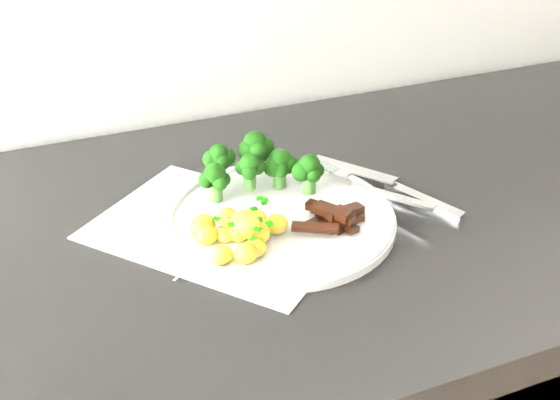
{
  "coord_description": "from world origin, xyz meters",
  "views": [
    {
      "loc": [
        -0.32,
        1.06,
        1.3
      ],
      "look_at": [
        -0.07,
        1.67,
        0.91
      ],
      "focal_mm": 45.57,
      "sensor_mm": 36.0,
      "label": 1
    }
  ],
  "objects_px": {
    "plate": "(280,218)",
    "beef_strips": "(335,217)",
    "potatoes": "(237,229)",
    "fork": "(373,188)",
    "knife": "(403,192)",
    "broccoli": "(258,163)",
    "recipe_paper": "(221,228)"
  },
  "relations": [
    {
      "from": "potatoes",
      "to": "fork",
      "type": "relative_size",
      "value": 0.64
    },
    {
      "from": "broccoli",
      "to": "knife",
      "type": "height_order",
      "value": "broccoli"
    },
    {
      "from": "recipe_paper",
      "to": "beef_strips",
      "type": "height_order",
      "value": "beef_strips"
    },
    {
      "from": "plate",
      "to": "broccoli",
      "type": "distance_m",
      "value": 0.08
    },
    {
      "from": "broccoli",
      "to": "potatoes",
      "type": "distance_m",
      "value": 0.12
    },
    {
      "from": "plate",
      "to": "fork",
      "type": "height_order",
      "value": "fork"
    },
    {
      "from": "broccoli",
      "to": "beef_strips",
      "type": "relative_size",
      "value": 1.59
    },
    {
      "from": "potatoes",
      "to": "fork",
      "type": "distance_m",
      "value": 0.18
    },
    {
      "from": "plate",
      "to": "knife",
      "type": "distance_m",
      "value": 0.16
    },
    {
      "from": "potatoes",
      "to": "fork",
      "type": "xyz_separation_m",
      "value": [
        0.18,
        0.03,
        -0.01
      ]
    },
    {
      "from": "recipe_paper",
      "to": "broccoli",
      "type": "relative_size",
      "value": 2.29
    },
    {
      "from": "beef_strips",
      "to": "knife",
      "type": "xyz_separation_m",
      "value": [
        0.11,
        0.03,
        -0.01
      ]
    },
    {
      "from": "broccoli",
      "to": "fork",
      "type": "bearing_deg",
      "value": -28.43
    },
    {
      "from": "knife",
      "to": "recipe_paper",
      "type": "bearing_deg",
      "value": 175.25
    },
    {
      "from": "beef_strips",
      "to": "potatoes",
      "type": "bearing_deg",
      "value": 175.66
    },
    {
      "from": "broccoli",
      "to": "beef_strips",
      "type": "distance_m",
      "value": 0.12
    },
    {
      "from": "broccoli",
      "to": "fork",
      "type": "distance_m",
      "value": 0.14
    },
    {
      "from": "plate",
      "to": "knife",
      "type": "bearing_deg",
      "value": -1.5
    },
    {
      "from": "broccoli",
      "to": "beef_strips",
      "type": "height_order",
      "value": "broccoli"
    },
    {
      "from": "potatoes",
      "to": "knife",
      "type": "bearing_deg",
      "value": 6.71
    },
    {
      "from": "recipe_paper",
      "to": "broccoli",
      "type": "xyz_separation_m",
      "value": [
        0.07,
        0.05,
        0.04
      ]
    },
    {
      "from": "plate",
      "to": "knife",
      "type": "xyz_separation_m",
      "value": [
        0.16,
        -0.0,
        0.0
      ]
    },
    {
      "from": "plate",
      "to": "potatoes",
      "type": "xyz_separation_m",
      "value": [
        -0.06,
        -0.03,
        0.02
      ]
    },
    {
      "from": "plate",
      "to": "beef_strips",
      "type": "xyz_separation_m",
      "value": [
        0.05,
        -0.04,
        0.01
      ]
    },
    {
      "from": "potatoes",
      "to": "plate",
      "type": "bearing_deg",
      "value": 26.0
    },
    {
      "from": "potatoes",
      "to": "knife",
      "type": "relative_size",
      "value": 0.53
    },
    {
      "from": "potatoes",
      "to": "fork",
      "type": "bearing_deg",
      "value": 10.46
    },
    {
      "from": "plate",
      "to": "beef_strips",
      "type": "bearing_deg",
      "value": -37.45
    },
    {
      "from": "recipe_paper",
      "to": "plate",
      "type": "bearing_deg",
      "value": -12.35
    },
    {
      "from": "plate",
      "to": "beef_strips",
      "type": "distance_m",
      "value": 0.06
    },
    {
      "from": "plate",
      "to": "potatoes",
      "type": "bearing_deg",
      "value": -154.0
    },
    {
      "from": "potatoes",
      "to": "beef_strips",
      "type": "xyz_separation_m",
      "value": [
        0.11,
        -0.01,
        -0.01
      ]
    }
  ]
}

